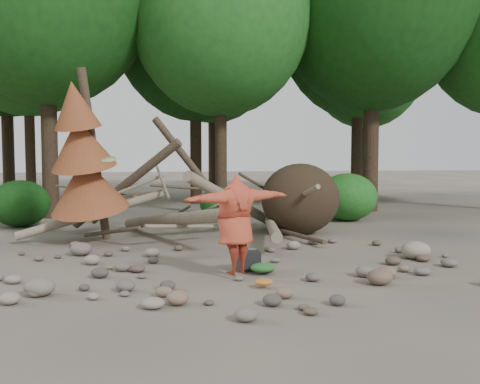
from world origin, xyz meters
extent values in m
plane|color=#514C44|center=(0.00, 0.00, 0.00)|extent=(120.00, 120.00, 0.00)
ellipsoid|color=#332619|center=(2.60, 4.30, 0.99)|extent=(2.20, 1.87, 1.98)
cylinder|color=gray|center=(-1.00, 3.70, 0.55)|extent=(2.61, 5.11, 1.08)
cylinder|color=gray|center=(0.80, 4.20, 0.90)|extent=(3.18, 3.71, 1.90)
cylinder|color=brown|center=(-2.20, 4.60, 1.40)|extent=(3.08, 1.91, 2.49)
cylinder|color=gray|center=(1.60, 3.50, 0.35)|extent=(1.13, 4.98, 0.43)
cylinder|color=brown|center=(-0.30, 4.80, 1.80)|extent=(2.39, 1.03, 2.89)
cylinder|color=gray|center=(-3.00, 4.00, 0.70)|extent=(3.71, 0.86, 1.20)
cylinder|color=#4C3F30|center=(-2.50, 3.50, 0.30)|extent=(1.52, 1.70, 0.49)
cylinder|color=gray|center=(0.20, 4.40, 0.80)|extent=(1.57, 0.85, 0.69)
cylinder|color=#4C3F30|center=(1.80, 4.90, 1.20)|extent=(1.92, 1.25, 1.10)
cylinder|color=gray|center=(-1.20, 4.20, 1.50)|extent=(0.37, 1.42, 0.85)
cylinder|color=#4C3F30|center=(2.20, 3.20, 0.15)|extent=(0.79, 2.54, 0.12)
cylinder|color=gray|center=(-0.80, 3.10, 0.45)|extent=(1.78, 1.11, 0.29)
cylinder|color=#4C3F30|center=(-2.90, 3.80, 2.20)|extent=(0.67, 1.13, 4.35)
cone|color=brown|center=(-3.06, 3.49, 1.50)|extent=(2.06, 2.13, 1.86)
cone|color=brown|center=(-3.16, 3.28, 2.50)|extent=(1.71, 1.78, 1.65)
cone|color=brown|center=(-3.26, 3.09, 3.40)|extent=(1.23, 1.30, 1.41)
cylinder|color=#38281C|center=(-5.00, 9.50, 4.48)|extent=(0.56, 0.56, 8.96)
cylinder|color=#38281C|center=(1.00, 9.20, 3.57)|extent=(0.44, 0.44, 7.14)
ellipsoid|color=#246A21|center=(1.00, 9.20, 7.34)|extent=(6.53, 6.53, 7.51)
cylinder|color=#38281C|center=(7.00, 9.80, 4.72)|extent=(0.60, 0.60, 9.45)
cylinder|color=#38281C|center=(-6.50, 13.50, 3.78)|extent=(0.42, 0.42, 7.56)
ellipsoid|color=#246A21|center=(-6.50, 13.50, 7.78)|extent=(6.91, 6.91, 7.95)
cylinder|color=#38281C|center=(0.50, 14.20, 4.27)|extent=(0.52, 0.52, 8.54)
ellipsoid|color=#144713|center=(0.50, 14.20, 8.78)|extent=(7.81, 7.81, 10.15)
cylinder|color=#38281C|center=(8.00, 13.80, 4.06)|extent=(0.50, 0.50, 8.12)
ellipsoid|color=#1C5A1A|center=(8.00, 13.80, 8.35)|extent=(7.42, 7.42, 8.91)
cylinder|color=#38281C|center=(-9.00, 20.00, 4.83)|extent=(0.62, 0.62, 9.66)
ellipsoid|color=#113D10|center=(-9.00, 20.00, 9.94)|extent=(8.83, 8.83, 11.48)
cylinder|color=#38281C|center=(2.00, 20.50, 4.38)|extent=(0.54, 0.54, 8.75)
ellipsoid|color=#246A21|center=(2.00, 20.50, 9.00)|extent=(8.00, 8.00, 10.00)
cylinder|color=#38281C|center=(11.00, 20.00, 3.92)|extent=(0.46, 0.46, 7.84)
ellipsoid|color=#1C5A1A|center=(11.00, 20.00, 8.06)|extent=(7.17, 7.17, 8.60)
ellipsoid|color=#144713|center=(-5.50, 7.20, 0.72)|extent=(1.80, 1.80, 1.44)
ellipsoid|color=#1C5A1A|center=(0.80, 7.80, 0.56)|extent=(1.40, 1.40, 1.12)
ellipsoid|color=#246A21|center=(5.00, 7.00, 0.80)|extent=(2.00, 2.00, 1.60)
imported|color=#B03E27|center=(-0.01, -0.67, 0.97)|extent=(2.24, 1.42, 1.78)
cylinder|color=#918D5B|center=(-2.20, -0.64, 2.14)|extent=(0.26, 0.24, 0.14)
cube|color=black|center=(0.30, -0.15, 0.16)|extent=(0.49, 0.33, 0.32)
ellipsoid|color=#276127|center=(0.53, -0.52, 0.09)|extent=(0.46, 0.39, 0.17)
ellipsoid|color=#B9661F|center=(0.34, -1.50, 0.06)|extent=(0.30, 0.25, 0.11)
ellipsoid|color=slate|center=(-3.24, -1.40, 0.14)|extent=(0.48, 0.43, 0.29)
ellipsoid|color=brown|center=(2.35, -1.58, 0.13)|extent=(0.44, 0.40, 0.27)
ellipsoid|color=gray|center=(4.06, 0.44, 0.19)|extent=(0.63, 0.57, 0.38)
ellipsoid|color=#675E56|center=(-3.04, 1.99, 0.15)|extent=(0.48, 0.44, 0.29)
camera|label=1|loc=(-1.48, -10.07, 2.22)|focal=40.00mm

